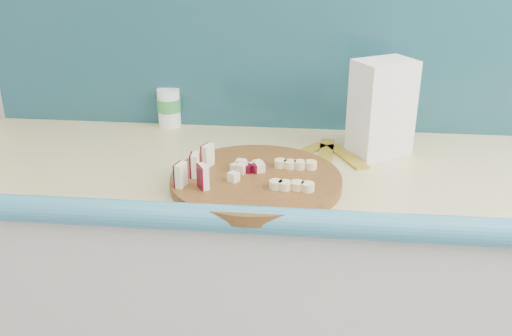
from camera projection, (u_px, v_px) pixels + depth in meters
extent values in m
cube|color=silver|center=(354.00, 319.00, 1.62)|extent=(2.20, 0.60, 0.88)
cube|color=#DBC980|center=(366.00, 173.00, 1.44)|extent=(2.20, 0.60, 0.03)
cube|color=teal|center=(377.00, 233.00, 1.16)|extent=(2.20, 0.06, 0.03)
cube|color=teal|center=(366.00, 45.00, 1.59)|extent=(2.20, 0.02, 0.50)
cylinder|color=#4D2C10|center=(256.00, 181.00, 1.33)|extent=(0.42, 0.42, 0.02)
cube|color=#F6ECC4|center=(181.00, 175.00, 1.26)|extent=(0.02, 0.03, 0.05)
cube|color=#4B0515|center=(177.00, 175.00, 1.26)|extent=(0.01, 0.03, 0.05)
cube|color=#F6ECC4|center=(195.00, 165.00, 1.31)|extent=(0.02, 0.03, 0.05)
cube|color=#4B0515|center=(191.00, 165.00, 1.31)|extent=(0.01, 0.03, 0.05)
cube|color=#F6ECC4|center=(208.00, 156.00, 1.37)|extent=(0.02, 0.03, 0.05)
cube|color=#4B0515|center=(205.00, 155.00, 1.37)|extent=(0.01, 0.03, 0.05)
cube|color=#F6ECC4|center=(204.00, 176.00, 1.25)|extent=(0.02, 0.03, 0.05)
cube|color=#4B0515|center=(200.00, 176.00, 1.26)|extent=(0.01, 0.03, 0.05)
cube|color=beige|center=(249.00, 172.00, 1.32)|extent=(0.02, 0.02, 0.02)
cube|color=beige|center=(252.00, 170.00, 1.33)|extent=(0.02, 0.02, 0.02)
cube|color=#4B0515|center=(251.00, 168.00, 1.34)|extent=(0.02, 0.02, 0.02)
cube|color=beige|center=(246.00, 170.00, 1.33)|extent=(0.02, 0.02, 0.02)
cube|color=beige|center=(242.00, 169.00, 1.34)|extent=(0.02, 0.02, 0.02)
cube|color=beige|center=(236.00, 169.00, 1.33)|extent=(0.02, 0.02, 0.02)
cube|color=beige|center=(241.00, 172.00, 1.32)|extent=(0.02, 0.02, 0.02)
cube|color=beige|center=(239.00, 174.00, 1.31)|extent=(0.02, 0.02, 0.02)
cube|color=#4B0515|center=(242.00, 176.00, 1.30)|extent=(0.02, 0.02, 0.02)
cube|color=beige|center=(247.00, 174.00, 1.31)|extent=(0.02, 0.02, 0.02)
cube|color=beige|center=(253.00, 174.00, 1.31)|extent=(0.02, 0.02, 0.02)
cylinder|color=#F5DA95|center=(274.00, 185.00, 1.26)|extent=(0.03, 0.03, 0.02)
cylinder|color=#F5DA95|center=(285.00, 185.00, 1.26)|extent=(0.03, 0.03, 0.02)
cylinder|color=#F5DA95|center=(296.00, 186.00, 1.25)|extent=(0.03, 0.03, 0.02)
cylinder|color=#F5DA95|center=(307.00, 187.00, 1.25)|extent=(0.03, 0.03, 0.02)
cylinder|color=#F5DA95|center=(280.00, 164.00, 1.37)|extent=(0.03, 0.03, 0.02)
cylinder|color=#F5DA95|center=(290.00, 164.00, 1.36)|extent=(0.03, 0.03, 0.02)
cylinder|color=#F5DA95|center=(300.00, 165.00, 1.36)|extent=(0.03, 0.03, 0.02)
cylinder|color=#F5DA95|center=(310.00, 165.00, 1.36)|extent=(0.03, 0.03, 0.02)
cube|color=white|center=(382.00, 108.00, 1.47)|extent=(0.18, 0.16, 0.25)
cylinder|color=white|center=(169.00, 108.00, 1.70)|extent=(0.07, 0.07, 0.11)
cylinder|color=green|center=(169.00, 105.00, 1.69)|extent=(0.07, 0.07, 0.04)
cube|color=gold|center=(302.00, 153.00, 1.51)|extent=(0.14, 0.16, 0.01)
cube|color=gold|center=(326.00, 151.00, 1.52)|extent=(0.05, 0.17, 0.01)
cube|color=gold|center=(347.00, 156.00, 1.49)|extent=(0.11, 0.17, 0.01)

